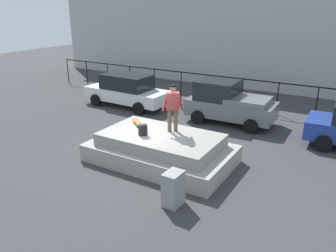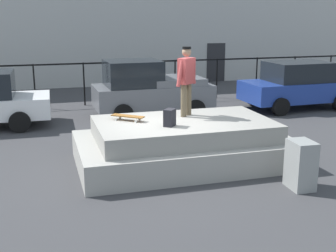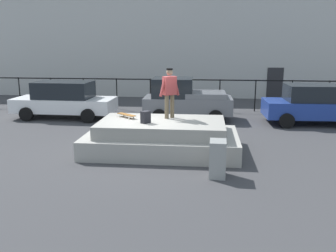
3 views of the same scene
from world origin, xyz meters
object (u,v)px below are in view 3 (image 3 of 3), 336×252
at_px(skateboard, 126,115).
at_px(car_blue_sedan_far, 312,104).
at_px(skateboarder, 170,90).
at_px(car_grey_pickup_mid, 185,99).
at_px(car_white_sedan_near, 64,100).
at_px(backpack, 146,117).
at_px(utility_box, 218,159).

relative_size(skateboard, car_blue_sedan_far, 0.18).
relative_size(skateboarder, car_grey_pickup_mid, 0.41).
xyz_separation_m(skateboard, car_blue_sedan_far, (7.36, 4.50, -0.25)).
xyz_separation_m(skateboarder, skateboard, (-1.47, -0.09, -0.87)).
xyz_separation_m(skateboarder, car_white_sedan_near, (-5.51, 4.56, -1.12)).
distance_m(backpack, car_blue_sedan_far, 8.44).
bearing_deg(backpack, car_blue_sedan_far, 167.93).
bearing_deg(backpack, skateboarder, -178.67).
relative_size(car_grey_pickup_mid, utility_box, 4.09).
xyz_separation_m(car_grey_pickup_mid, utility_box, (1.32, -7.46, -0.45)).
bearing_deg(car_grey_pickup_mid, backpack, -99.34).
bearing_deg(skateboarder, utility_box, -59.53).
height_order(skateboarder, skateboard, skateboarder).
height_order(backpack, car_blue_sedan_far, car_blue_sedan_far).
distance_m(skateboard, backpack, 1.12).
distance_m(car_white_sedan_near, car_grey_pickup_mid, 5.77).
bearing_deg(skateboard, backpack, -44.58).
bearing_deg(skateboarder, skateboard, -176.38).
distance_m(car_grey_pickup_mid, utility_box, 7.58).
height_order(backpack, utility_box, backpack).
height_order(car_white_sedan_near, car_grey_pickup_mid, car_grey_pickup_mid).
distance_m(skateboard, car_white_sedan_near, 6.17).
distance_m(car_blue_sedan_far, utility_box, 8.30).
relative_size(car_blue_sedan_far, utility_box, 4.13).
xyz_separation_m(skateboard, utility_box, (3.04, -2.57, -0.64)).
distance_m(car_white_sedan_near, car_blue_sedan_far, 11.40).
bearing_deg(car_white_sedan_near, car_blue_sedan_far, -0.78).
bearing_deg(utility_box, skateboard, 141.98).
xyz_separation_m(car_blue_sedan_far, utility_box, (-4.32, -7.07, -0.38)).
height_order(car_white_sedan_near, car_blue_sedan_far, car_blue_sedan_far).
height_order(skateboard, utility_box, skateboard).
relative_size(skateboard, car_white_sedan_near, 0.16).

